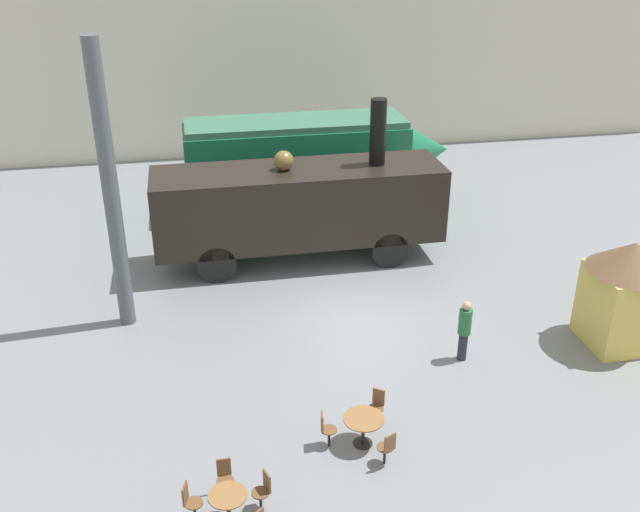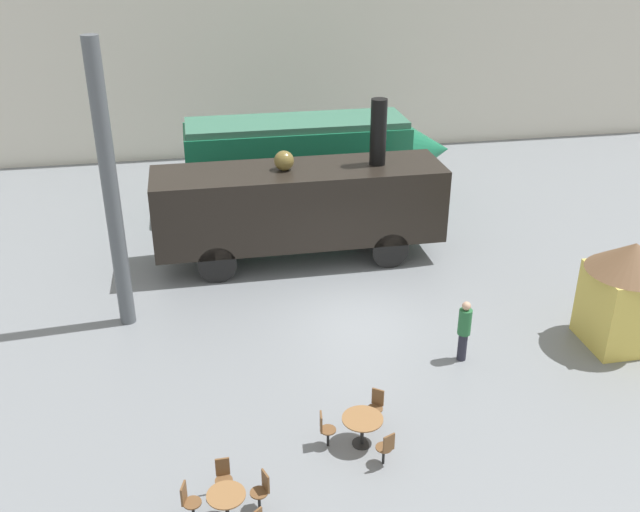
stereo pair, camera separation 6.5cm
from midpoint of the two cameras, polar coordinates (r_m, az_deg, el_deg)
ground_plane at (r=20.85m, az=3.10°, el=-4.92°), size 80.00×80.00×0.00m
backdrop_wall at (r=34.12m, az=-3.22°, el=15.53°), size 44.00×0.15×9.00m
streamlined_locomotive at (r=27.98m, az=-0.38°, el=8.11°), size 10.42×2.61×3.51m
steam_locomotive at (r=23.40m, az=-1.72°, el=4.22°), size 9.42×2.50×5.35m
cafe_table_near at (r=16.05m, az=3.37°, el=-13.20°), size 0.91×0.91×0.71m
cafe_table_mid at (r=14.48m, az=-7.50°, el=-18.92°), size 0.75×0.75×0.72m
cafe_chair_0 at (r=16.02m, az=0.34°, el=-13.55°), size 0.37×0.36×0.87m
cafe_chair_1 at (r=15.61m, az=5.28°, el=-14.94°), size 0.38×0.40×0.87m
cafe_chair_2 at (r=16.70m, az=4.48°, el=-11.73°), size 0.40×0.40×0.87m
cafe_chair_5 at (r=14.70m, az=-4.67°, el=-18.06°), size 0.39×0.37×0.87m
cafe_chair_6 at (r=15.04m, az=-7.77°, el=-17.01°), size 0.36×0.36×0.87m
cafe_chair_7 at (r=14.67m, az=-10.50°, el=-18.64°), size 0.39×0.37×0.87m
visitor_person at (r=18.88m, az=11.38°, el=-5.70°), size 0.34×0.34×1.73m
ticket_kiosk at (r=20.54m, az=23.25°, el=-2.38°), size 2.34×2.34×3.00m
support_pillar at (r=19.66m, az=-16.49°, el=4.97°), size 0.44×0.44×8.00m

